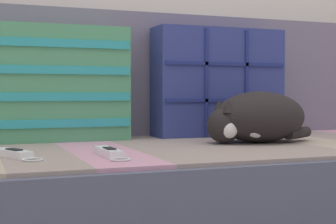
{
  "coord_description": "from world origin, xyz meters",
  "views": [
    {
      "loc": [
        -0.59,
        -1.33,
        0.5
      ],
      "look_at": [
        -0.07,
        0.03,
        0.45
      ],
      "focal_mm": 55.0,
      "sensor_mm": 36.0,
      "label": 1
    }
  ],
  "objects_px": {
    "sleeping_cat": "(256,118)",
    "game_remote_far": "(14,154)",
    "game_remote_near": "(109,153)",
    "throw_pillow_striped": "(57,84)",
    "throw_pillow_quilted": "(218,82)",
    "couch": "(180,202)"
  },
  "relations": [
    {
      "from": "throw_pillow_striped",
      "to": "game_remote_far",
      "type": "height_order",
      "value": "throw_pillow_striped"
    },
    {
      "from": "throw_pillow_striped",
      "to": "sleeping_cat",
      "type": "distance_m",
      "value": 0.64
    },
    {
      "from": "game_remote_near",
      "to": "throw_pillow_striped",
      "type": "bearing_deg",
      "value": 96.85
    },
    {
      "from": "couch",
      "to": "sleeping_cat",
      "type": "bearing_deg",
      "value": -11.34
    },
    {
      "from": "sleeping_cat",
      "to": "game_remote_near",
      "type": "height_order",
      "value": "sleeping_cat"
    },
    {
      "from": "sleeping_cat",
      "to": "game_remote_far",
      "type": "bearing_deg",
      "value": -171.28
    },
    {
      "from": "couch",
      "to": "game_remote_near",
      "type": "distance_m",
      "value": 0.4
    },
    {
      "from": "throw_pillow_quilted",
      "to": "game_remote_near",
      "type": "relative_size",
      "value": 2.4
    },
    {
      "from": "game_remote_far",
      "to": "game_remote_near",
      "type": "bearing_deg",
      "value": -14.3
    },
    {
      "from": "couch",
      "to": "throw_pillow_quilted",
      "type": "height_order",
      "value": "throw_pillow_quilted"
    },
    {
      "from": "throw_pillow_striped",
      "to": "game_remote_near",
      "type": "height_order",
      "value": "throw_pillow_striped"
    },
    {
      "from": "couch",
      "to": "game_remote_near",
      "type": "bearing_deg",
      "value": -141.91
    },
    {
      "from": "couch",
      "to": "game_remote_near",
      "type": "relative_size",
      "value": 9.44
    },
    {
      "from": "sleeping_cat",
      "to": "game_remote_near",
      "type": "bearing_deg",
      "value": -161.81
    },
    {
      "from": "sleeping_cat",
      "to": "couch",
      "type": "bearing_deg",
      "value": 168.66
    },
    {
      "from": "couch",
      "to": "throw_pillow_striped",
      "type": "relative_size",
      "value": 4.13
    },
    {
      "from": "couch",
      "to": "sleeping_cat",
      "type": "distance_m",
      "value": 0.35
    },
    {
      "from": "couch",
      "to": "throw_pillow_quilted",
      "type": "relative_size",
      "value": 3.93
    },
    {
      "from": "sleeping_cat",
      "to": "game_remote_far",
      "type": "xyz_separation_m",
      "value": [
        -0.73,
        -0.11,
        -0.07
      ]
    },
    {
      "from": "couch",
      "to": "game_remote_far",
      "type": "bearing_deg",
      "value": -162.12
    },
    {
      "from": "throw_pillow_striped",
      "to": "game_remote_near",
      "type": "xyz_separation_m",
      "value": [
        0.05,
        -0.45,
        -0.17
      ]
    },
    {
      "from": "throw_pillow_quilted",
      "to": "throw_pillow_striped",
      "type": "xyz_separation_m",
      "value": [
        -0.57,
        -0.0,
        -0.01
      ]
    }
  ]
}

